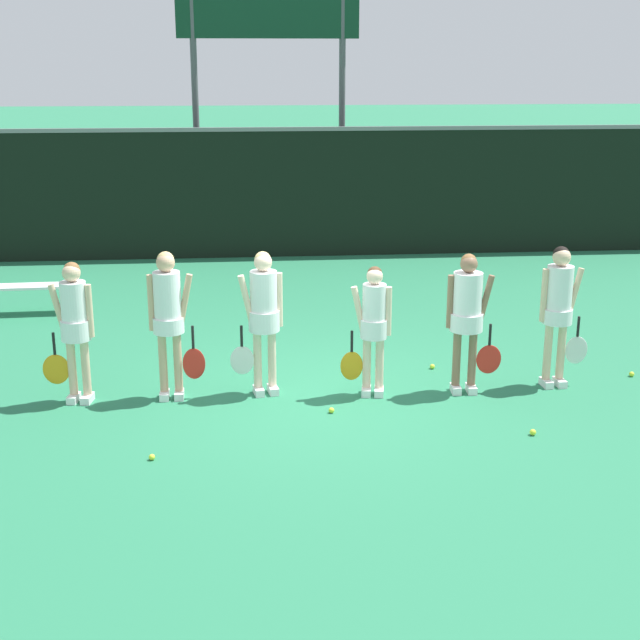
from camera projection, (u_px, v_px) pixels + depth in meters
The scene contains 16 objects.
ground_plane at pixel (318, 393), 10.98m from camera, with size 140.00×140.00×0.00m, color #26724C.
fence_windscreen at pixel (285, 192), 18.20m from camera, with size 60.00×0.08×2.65m.
scoreboard at pixel (268, 34), 18.98m from camera, with size 3.90×0.15×5.66m.
bench_courtside at pixel (22, 289), 14.29m from camera, with size 1.78×0.42×0.47m.
player_0 at pixel (75, 321), 10.45m from camera, with size 0.65×0.35×1.71m.
player_1 at pixel (169, 312), 10.54m from camera, with size 0.65×0.37×1.81m.
player_2 at pixel (263, 311), 10.69m from camera, with size 0.65×0.38×1.78m.
player_3 at pixel (373, 322), 10.70m from camera, with size 0.61×0.33×1.60m.
player_4 at pixel (467, 311), 10.75m from camera, with size 0.69×0.41×1.74m.
player_5 at pixel (559, 304), 10.96m from camera, with size 0.65×0.37×1.78m.
tennis_ball_0 at pixel (632, 374), 11.55m from camera, with size 0.07×0.07×0.07m, color #CCE033.
tennis_ball_2 at pixel (432, 366), 11.84m from camera, with size 0.07×0.07×0.07m, color #CCE033.
tennis_ball_3 at pixel (533, 432), 9.75m from camera, with size 0.07×0.07×0.07m, color #CCE033.
tennis_ball_4 at pixel (152, 457), 9.15m from camera, with size 0.06×0.06×0.06m, color #CCE033.
tennis_ball_5 at pixel (331, 410), 10.37m from camera, with size 0.07×0.07×0.07m, color #CCE033.
tennis_ball_6 at pixel (236, 357), 12.19m from camera, with size 0.07×0.07×0.07m, color #CCE033.
Camera 1 is at (-0.87, -10.24, 3.97)m, focal length 50.00 mm.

